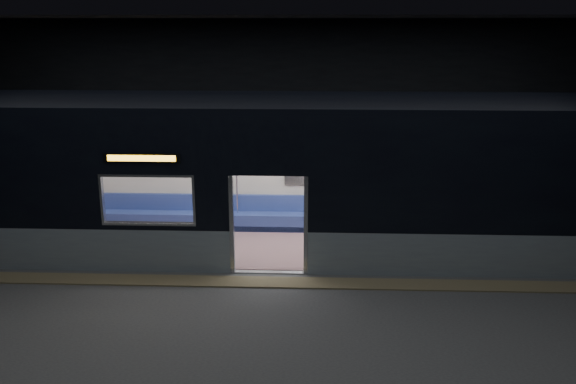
{
  "coord_description": "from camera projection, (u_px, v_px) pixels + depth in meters",
  "views": [
    {
      "loc": [
        0.86,
        -10.41,
        4.98
      ],
      "look_at": [
        0.33,
        2.3,
        1.36
      ],
      "focal_mm": 38.0,
      "sensor_mm": 36.0,
      "label": 1
    }
  ],
  "objects": [
    {
      "name": "tactile_strip",
      "position": [
        267.0,
        282.0,
        11.92
      ],
      "size": [
        22.8,
        0.5,
        0.03
      ],
      "primitive_type": "cube",
      "color": "#8C7F59",
      "rests_on": "station_floor"
    },
    {
      "name": "handbag",
      "position": [
        479.0,
        211.0,
        14.24
      ],
      "size": [
        0.28,
        0.25,
        0.13
      ],
      "primitive_type": "cube",
      "rotation": [
        0.0,
        0.0,
        -0.09
      ],
      "color": "black",
      "rests_on": "passenger"
    },
    {
      "name": "metro_car",
      "position": [
        273.0,
        168.0,
        13.34
      ],
      "size": [
        18.0,
        3.04,
        3.35
      ],
      "color": "#92A5AE",
      "rests_on": "station_floor"
    },
    {
      "name": "passenger",
      "position": [
        478.0,
        203.0,
        14.41
      ],
      "size": [
        0.39,
        0.66,
        1.32
      ],
      "rotation": [
        0.0,
        0.0,
        0.08
      ],
      "color": "black",
      "rests_on": "metro_car"
    },
    {
      "name": "station_floor",
      "position": [
        265.0,
        295.0,
        11.4
      ],
      "size": [
        24.0,
        14.0,
        0.01
      ],
      "primitive_type": "cube",
      "color": "#47494C",
      "rests_on": "ground"
    },
    {
      "name": "station_envelope",
      "position": [
        263.0,
        99.0,
        10.4
      ],
      "size": [
        24.0,
        14.0,
        5.0
      ],
      "color": "black",
      "rests_on": "station_floor"
    },
    {
      "name": "transit_map",
      "position": [
        308.0,
        170.0,
        14.67
      ],
      "size": [
        1.01,
        0.03,
        0.66
      ],
      "primitive_type": "cube",
      "color": "white",
      "rests_on": "metro_car"
    }
  ]
}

